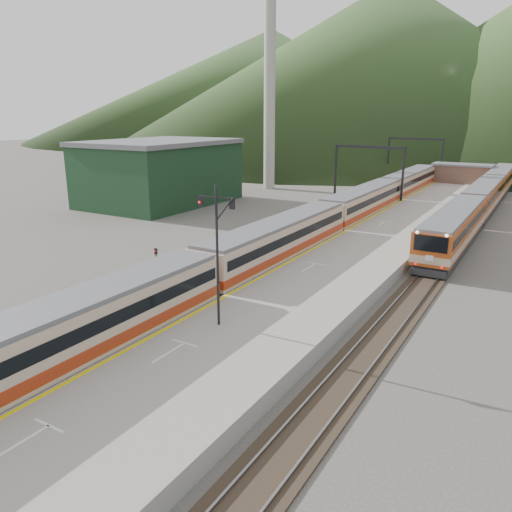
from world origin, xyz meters
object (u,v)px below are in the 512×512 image
Objects in this scene: worker at (58,314)px; main_train at (329,218)px; signal_mast at (217,243)px; second_train at (484,197)px.

main_train is at bearing -58.82° from worker.
signal_mast is (3.96, -25.00, 3.50)m from main_train.
signal_mast is at bearing -99.11° from second_train.
main_train is at bearing 99.00° from signal_mast.
second_train is at bearing -66.72° from worker.
main_train is 53.34× the size of worker.
signal_mast is 4.81× the size of worker.
second_train is 8.01× the size of signal_mast.
worker is at bearing -100.53° from main_train.
main_train is 28.72m from worker.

